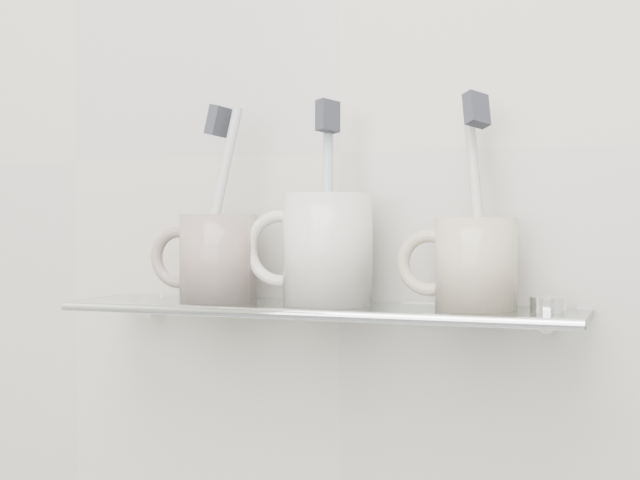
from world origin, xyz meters
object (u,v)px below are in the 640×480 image
at_px(mug_left, 218,258).
at_px(mug_right, 476,264).
at_px(mug_center, 328,249).
at_px(shelf_glass, 318,309).

bearing_deg(mug_left, mug_right, 14.41).
relative_size(mug_left, mug_center, 0.81).
distance_m(shelf_glass, mug_center, 0.06).
height_order(mug_left, mug_center, mug_center).
xyz_separation_m(shelf_glass, mug_left, (-0.11, 0.00, 0.05)).
relative_size(shelf_glass, mug_left, 5.74).
height_order(shelf_glass, mug_left, mug_left).
bearing_deg(mug_left, shelf_glass, 11.80).
xyz_separation_m(shelf_glass, mug_right, (0.15, 0.00, 0.05)).
xyz_separation_m(shelf_glass, mug_center, (0.01, 0.00, 0.06)).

